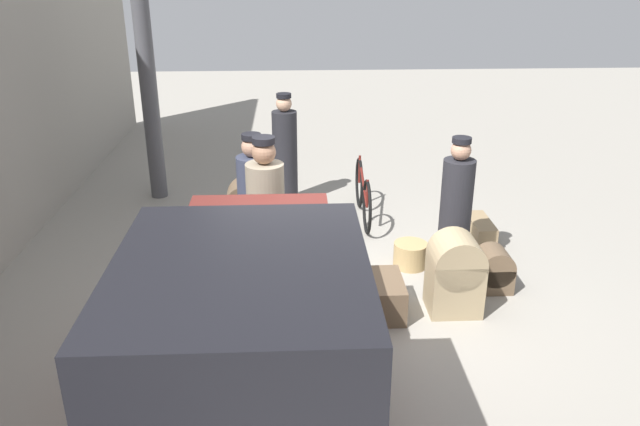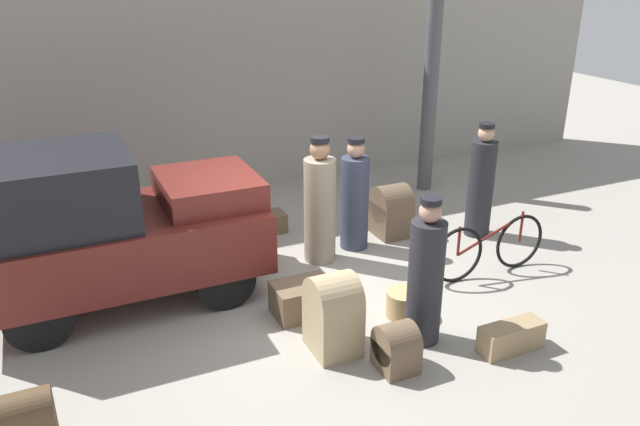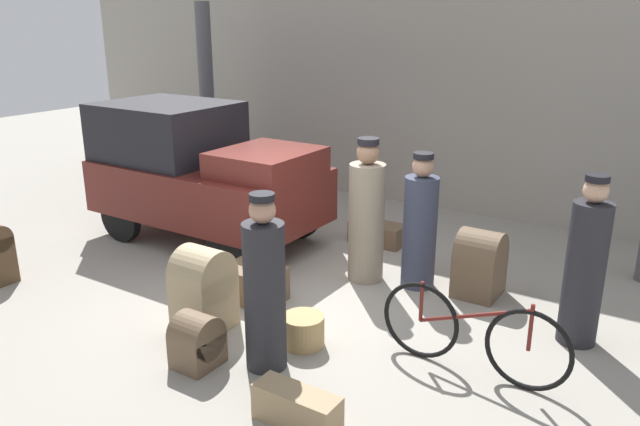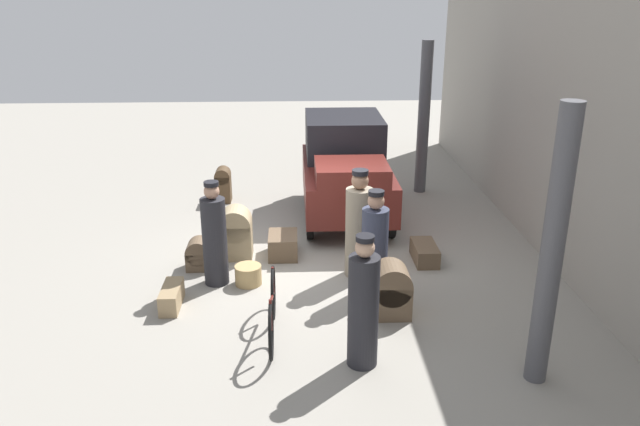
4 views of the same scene
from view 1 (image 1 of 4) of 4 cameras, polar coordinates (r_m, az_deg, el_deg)
The scene contains 15 objects.
ground_plane at distance 7.00m, azimuth 1.73°, elevation -7.81°, with size 30.00×30.00×0.00m, color gray.
canopy_pillar_right at distance 9.78m, azimuth -15.35°, elevation 10.54°, with size 0.25×0.25×3.27m.
truck at distance 4.57m, azimuth -6.27°, elevation -11.21°, with size 3.24×1.63×1.89m.
bicycle at distance 8.93m, azimuth 3.95°, elevation 1.79°, with size 1.74×0.04×0.80m.
wicker_basket at distance 7.69m, azimuth 8.26°, elevation -3.80°, with size 0.41×0.41×0.30m.
porter_lifting_near_truck at distance 9.39m, azimuth -3.22°, elevation 5.37°, with size 0.37×0.37×1.69m.
porter_standing_middle at distance 7.50m, azimuth 12.29°, elevation 0.19°, with size 0.37×0.37×1.64m.
porter_with_bicycle at distance 7.65m, azimuth -6.05°, elevation 0.87°, with size 0.39×0.39×1.60m.
porter_carrying_trunk at distance 7.05m, azimuth -4.94°, elevation -0.49°, with size 0.43×0.43×1.73m.
trunk_large_brown at distance 7.07m, azimuth -14.41°, elevation -6.86°, with size 0.76×0.37×0.29m.
suitcase_small_leather at distance 8.43m, azimuth -6.72°, elevation 0.38°, with size 0.48×0.55×0.77m.
suitcase_black_upright at distance 7.34m, azimuth 15.54°, elevation -5.03°, with size 0.37×0.41×0.51m.
trunk_wicker_pale at distance 6.68m, azimuth 5.46°, elevation -7.55°, with size 0.67×0.49×0.39m.
trunk_barrel_dark at distance 6.73m, azimuth 12.26°, elevation -5.36°, with size 0.47×0.55×0.88m.
trunk_umber_medium at distance 8.53m, azimuth 14.42°, elevation -1.59°, with size 0.71×0.26×0.30m.
Camera 1 is at (-6.02, 0.50, 3.52)m, focal length 35.00 mm.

